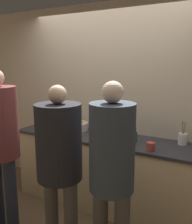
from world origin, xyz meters
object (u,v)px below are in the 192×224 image
person_center (59,154)px  cup_red (150,147)px  utensil_crock (183,138)px  bottle_green (135,136)px  potted_plant (63,117)px  person_right (112,165)px  fruit_bowl (76,126)px

person_center → cup_red: person_center is taller
utensil_crock → bottle_green: (-0.50, -0.18, -0.00)m
bottle_green → potted_plant: size_ratio=0.67×
person_center → person_right: (0.53, 0.00, 0.01)m
person_center → cup_red: bearing=50.2°
utensil_crock → potted_plant: (-1.68, 0.01, 0.07)m
person_right → bottle_green: 0.95m
fruit_bowl → bottle_green: bottle_green is taller
utensil_crock → potted_plant: 1.68m
person_center → utensil_crock: person_center is taller
bottle_green → fruit_bowl: bearing=173.2°
bottle_green → person_center: bearing=-111.8°
person_right → potted_plant: (-1.33, 1.13, 0.04)m
fruit_bowl → utensil_crock: bearing=3.0°
person_center → cup_red: 0.97m
fruit_bowl → utensil_crock: (1.39, 0.07, 0.02)m
person_center → utensil_crock: 1.43m
person_center → fruit_bowl: 1.17m
person_right → utensil_crock: 1.17m
person_center → fruit_bowl: person_center is taller
utensil_crock → bottle_green: bearing=-160.4°
bottle_green → utensil_crock: bearing=19.6°
bottle_green → cup_red: (0.25, -0.19, -0.02)m
person_center → person_right: 0.53m
utensil_crock → cup_red: utensil_crock is taller
person_center → cup_red: size_ratio=18.06×
potted_plant → person_center: bearing=-54.6°
person_right → bottle_green: (-0.15, 0.94, -0.03)m
fruit_bowl → potted_plant: (-0.29, 0.08, 0.08)m
person_right → bottle_green: bearing=99.2°
cup_red → fruit_bowl: bearing=165.2°
utensil_crock → potted_plant: bearing=179.8°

